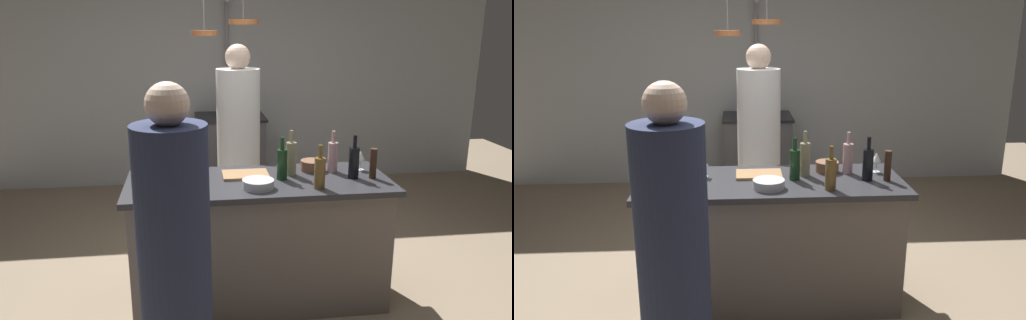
# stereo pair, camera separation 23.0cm
# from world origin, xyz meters

# --- Properties ---
(ground_plane) EXTENTS (9.00, 9.00, 0.00)m
(ground_plane) POSITION_xyz_m (0.00, 0.00, 0.00)
(ground_plane) COLOR gray
(back_wall) EXTENTS (6.40, 0.16, 2.60)m
(back_wall) POSITION_xyz_m (0.00, 2.85, 1.30)
(back_wall) COLOR #B2B7BC
(back_wall) RESTS_ON ground_plane
(kitchen_island) EXTENTS (1.80, 0.72, 0.90)m
(kitchen_island) POSITION_xyz_m (0.00, 0.00, 0.45)
(kitchen_island) COLOR slate
(kitchen_island) RESTS_ON ground_plane
(stove_range) EXTENTS (0.80, 0.64, 0.89)m
(stove_range) POSITION_xyz_m (0.00, 2.45, 0.45)
(stove_range) COLOR #47474C
(stove_range) RESTS_ON ground_plane
(chef) EXTENTS (0.37, 0.37, 1.76)m
(chef) POSITION_xyz_m (-0.04, 0.99, 0.82)
(chef) COLOR white
(chef) RESTS_ON ground_plane
(bar_stool_left) EXTENTS (0.28, 0.28, 0.68)m
(bar_stool_left) POSITION_xyz_m (-0.53, -0.62, 0.38)
(bar_stool_left) COLOR #4C4C51
(bar_stool_left) RESTS_ON ground_plane
(guest_left) EXTENTS (0.36, 0.36, 1.69)m
(guest_left) POSITION_xyz_m (-0.55, -0.97, 0.78)
(guest_left) COLOR #262D4C
(guest_left) RESTS_ON ground_plane
(overhead_pot_rack) EXTENTS (0.60, 1.48, 2.17)m
(overhead_pot_rack) POSITION_xyz_m (-0.05, 1.94, 1.65)
(overhead_pot_rack) COLOR gray
(overhead_pot_rack) RESTS_ON ground_plane
(cutting_board) EXTENTS (0.32, 0.22, 0.02)m
(cutting_board) POSITION_xyz_m (-0.08, 0.11, 0.91)
(cutting_board) COLOR #997047
(cutting_board) RESTS_ON kitchen_island
(pepper_mill) EXTENTS (0.05, 0.05, 0.21)m
(pepper_mill) POSITION_xyz_m (0.78, -0.06, 1.01)
(pepper_mill) COLOR #382319
(pepper_mill) RESTS_ON kitchen_island
(wine_bottle_red) EXTENTS (0.07, 0.07, 0.29)m
(wine_bottle_red) POSITION_xyz_m (0.16, 0.00, 1.01)
(wine_bottle_red) COLOR #143319
(wine_bottle_red) RESTS_ON kitchen_island
(wine_bottle_dark) EXTENTS (0.07, 0.07, 0.30)m
(wine_bottle_dark) POSITION_xyz_m (0.65, -0.04, 1.02)
(wine_bottle_dark) COLOR black
(wine_bottle_dark) RESTS_ON kitchen_island
(wine_bottle_amber) EXTENTS (0.07, 0.07, 0.29)m
(wine_bottle_amber) POSITION_xyz_m (0.36, -0.22, 1.01)
(wine_bottle_amber) COLOR brown
(wine_bottle_amber) RESTS_ON kitchen_island
(wine_bottle_rose) EXTENTS (0.07, 0.07, 0.30)m
(wine_bottle_rose) POSITION_xyz_m (0.55, 0.13, 1.01)
(wine_bottle_rose) COLOR #B78C8E
(wine_bottle_rose) RESTS_ON kitchen_island
(wine_bottle_white) EXTENTS (0.07, 0.07, 0.32)m
(wine_bottle_white) POSITION_xyz_m (0.24, 0.09, 1.02)
(wine_bottle_white) COLOR gray
(wine_bottle_white) RESTS_ON kitchen_island
(wine_glass_near_left_guest) EXTENTS (0.07, 0.07, 0.15)m
(wine_glass_near_left_guest) POSITION_xyz_m (-0.47, 0.10, 1.01)
(wine_glass_near_left_guest) COLOR silver
(wine_glass_near_left_guest) RESTS_ON kitchen_island
(wine_glass_by_chef) EXTENTS (0.07, 0.07, 0.15)m
(wine_glass_by_chef) POSITION_xyz_m (0.76, 0.13, 1.01)
(wine_glass_by_chef) COLOR silver
(wine_glass_by_chef) RESTS_ON kitchen_island
(mixing_bowl_wooden) EXTENTS (0.17, 0.17, 0.08)m
(mixing_bowl_wooden) POSITION_xyz_m (0.41, 0.17, 0.94)
(mixing_bowl_wooden) COLOR brown
(mixing_bowl_wooden) RESTS_ON kitchen_island
(mixing_bowl_blue) EXTENTS (0.16, 0.16, 0.08)m
(mixing_bowl_blue) POSITION_xyz_m (-0.65, -0.21, 0.94)
(mixing_bowl_blue) COLOR #334C6B
(mixing_bowl_blue) RESTS_ON kitchen_island
(mixing_bowl_steel) EXTENTS (0.21, 0.21, 0.06)m
(mixing_bowl_steel) POSITION_xyz_m (-0.03, -0.17, 0.93)
(mixing_bowl_steel) COLOR #B7B7BC
(mixing_bowl_steel) RESTS_ON kitchen_island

